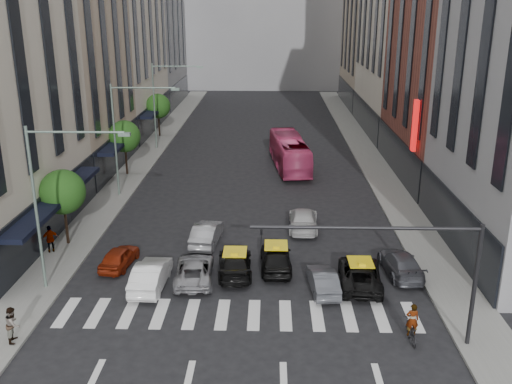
# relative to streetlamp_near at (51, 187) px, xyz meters

# --- Properties ---
(ground) EXTENTS (160.00, 160.00, 0.00)m
(ground) POSITION_rel_streetlamp_near_xyz_m (10.04, -4.00, -5.90)
(ground) COLOR black
(ground) RESTS_ON ground
(sidewalk_left) EXTENTS (3.00, 96.00, 0.15)m
(sidewalk_left) POSITION_rel_streetlamp_near_xyz_m (-1.46, 26.00, -5.83)
(sidewalk_left) COLOR slate
(sidewalk_left) RESTS_ON ground
(sidewalk_right) EXTENTS (3.00, 96.00, 0.15)m
(sidewalk_right) POSITION_rel_streetlamp_near_xyz_m (21.54, 26.00, -5.83)
(sidewalk_right) COLOR slate
(sidewalk_right) RESTS_ON ground
(building_left_b) EXTENTS (8.00, 16.00, 24.00)m
(building_left_b) POSITION_rel_streetlamp_near_xyz_m (-6.96, 24.00, 6.10)
(building_left_b) COLOR tan
(building_left_b) RESTS_ON ground
(building_left_d) EXTENTS (8.00, 18.00, 30.00)m
(building_left_d) POSITION_rel_streetlamp_near_xyz_m (-6.96, 61.00, 9.10)
(building_left_d) COLOR gray
(building_left_d) RESTS_ON ground
(building_right_b) EXTENTS (8.00, 18.00, 26.00)m
(building_right_b) POSITION_rel_streetlamp_near_xyz_m (27.04, 23.00, 7.10)
(building_right_b) COLOR brown
(building_right_b) RESTS_ON ground
(building_right_d) EXTENTS (8.00, 18.00, 28.00)m
(building_right_d) POSITION_rel_streetlamp_near_xyz_m (27.04, 61.00, 8.10)
(building_right_d) COLOR tan
(building_right_d) RESTS_ON ground
(tree_near) EXTENTS (2.88, 2.88, 4.95)m
(tree_near) POSITION_rel_streetlamp_near_xyz_m (-1.76, 6.00, -2.25)
(tree_near) COLOR black
(tree_near) RESTS_ON sidewalk_left
(tree_mid) EXTENTS (2.88, 2.88, 4.95)m
(tree_mid) POSITION_rel_streetlamp_near_xyz_m (-1.76, 22.00, -2.25)
(tree_mid) COLOR black
(tree_mid) RESTS_ON sidewalk_left
(tree_far) EXTENTS (2.88, 2.88, 4.95)m
(tree_far) POSITION_rel_streetlamp_near_xyz_m (-1.76, 38.00, -2.25)
(tree_far) COLOR black
(tree_far) RESTS_ON sidewalk_left
(streetlamp_near) EXTENTS (5.38, 0.25, 9.00)m
(streetlamp_near) POSITION_rel_streetlamp_near_xyz_m (0.00, 0.00, 0.00)
(streetlamp_near) COLOR gray
(streetlamp_near) RESTS_ON sidewalk_left
(streetlamp_mid) EXTENTS (5.38, 0.25, 9.00)m
(streetlamp_mid) POSITION_rel_streetlamp_near_xyz_m (0.00, 16.00, 0.00)
(streetlamp_mid) COLOR gray
(streetlamp_mid) RESTS_ON sidewalk_left
(streetlamp_far) EXTENTS (5.38, 0.25, 9.00)m
(streetlamp_far) POSITION_rel_streetlamp_near_xyz_m (0.00, 32.00, 0.00)
(streetlamp_far) COLOR gray
(streetlamp_far) RESTS_ON sidewalk_left
(traffic_signal) EXTENTS (10.10, 0.20, 6.00)m
(traffic_signal) POSITION_rel_streetlamp_near_xyz_m (17.74, -5.00, -1.43)
(traffic_signal) COLOR black
(traffic_signal) RESTS_ON ground
(liberty_sign) EXTENTS (0.30, 0.70, 4.00)m
(liberty_sign) POSITION_rel_streetlamp_near_xyz_m (22.64, 16.00, 0.10)
(liberty_sign) COLOR red
(liberty_sign) RESTS_ON ground
(car_red) EXTENTS (1.96, 3.83, 1.25)m
(car_red) POSITION_rel_streetlamp_near_xyz_m (2.42, 2.90, -5.28)
(car_red) COLOR maroon
(car_red) RESTS_ON ground
(car_white_front) EXTENTS (1.73, 4.57, 1.49)m
(car_white_front) POSITION_rel_streetlamp_near_xyz_m (4.84, 0.36, -5.16)
(car_white_front) COLOR white
(car_white_front) RESTS_ON ground
(car_silver) EXTENTS (2.41, 4.72, 1.28)m
(car_silver) POSITION_rel_streetlamp_near_xyz_m (7.14, 1.24, -5.27)
(car_silver) COLOR gray
(car_silver) RESTS_ON ground
(taxi_left) EXTENTS (2.20, 4.82, 1.37)m
(taxi_left) POSITION_rel_streetlamp_near_xyz_m (9.41, 2.14, -5.22)
(taxi_left) COLOR black
(taxi_left) RESTS_ON ground
(taxi_center) EXTENTS (1.94, 4.51, 1.52)m
(taxi_center) POSITION_rel_streetlamp_near_xyz_m (11.79, 2.79, -5.15)
(taxi_center) COLOR black
(taxi_center) RESTS_ON ground
(car_grey_mid) EXTENTS (1.70, 3.96, 1.27)m
(car_grey_mid) POSITION_rel_streetlamp_near_xyz_m (14.34, 0.16, -5.27)
(car_grey_mid) COLOR #47494F
(car_grey_mid) RESTS_ON ground
(taxi_right) EXTENTS (2.73, 5.17, 1.39)m
(taxi_right) POSITION_rel_streetlamp_near_xyz_m (16.46, 0.90, -5.21)
(taxi_right) COLOR black
(taxi_right) RESTS_ON ground
(car_grey_curb) EXTENTS (2.22, 4.70, 1.33)m
(car_grey_curb) POSITION_rel_streetlamp_near_xyz_m (19.04, 2.34, -5.24)
(car_grey_curb) COLOR #46474E
(car_grey_curb) RESTS_ON ground
(car_row2_left) EXTENTS (1.94, 4.48, 1.44)m
(car_row2_left) POSITION_rel_streetlamp_near_xyz_m (7.28, 6.49, -5.19)
(car_row2_left) COLOR gray
(car_row2_left) RESTS_ON ground
(car_row2_right) EXTENTS (2.16, 4.91, 1.40)m
(car_row2_right) POSITION_rel_streetlamp_near_xyz_m (13.75, 9.26, -5.20)
(car_row2_right) COLOR #BBBBBB
(car_row2_right) RESTS_ON ground
(bus) EXTENTS (3.85, 11.32, 3.09)m
(bus) POSITION_rel_streetlamp_near_xyz_m (13.23, 24.91, -4.36)
(bus) COLOR #BF3867
(bus) RESTS_ON ground
(motorcycle) EXTENTS (0.67, 1.90, 0.99)m
(motorcycle) POSITION_rel_streetlamp_near_xyz_m (18.06, -4.57, -5.41)
(motorcycle) COLOR black
(motorcycle) RESTS_ON ground
(rider) EXTENTS (0.60, 0.40, 1.64)m
(rider) POSITION_rel_streetlamp_near_xyz_m (18.06, -4.57, -4.09)
(rider) COLOR gray
(rider) RESTS_ON motorcycle
(pedestrian_near) EXTENTS (0.80, 0.94, 1.73)m
(pedestrian_near) POSITION_rel_streetlamp_near_xyz_m (-0.36, -5.34, -4.89)
(pedestrian_near) COLOR gray
(pedestrian_near) RESTS_ON sidewalk_left
(pedestrian_far) EXTENTS (1.11, 0.85, 1.76)m
(pedestrian_far) POSITION_rel_streetlamp_near_xyz_m (-2.31, 4.57, -4.88)
(pedestrian_far) COLOR gray
(pedestrian_far) RESTS_ON sidewalk_left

